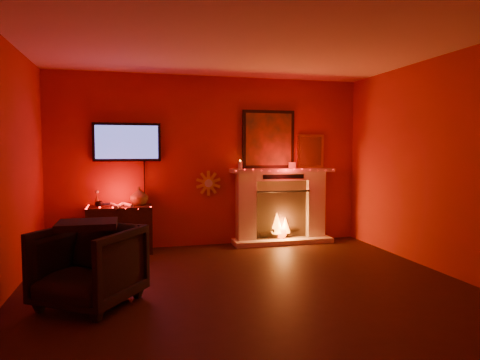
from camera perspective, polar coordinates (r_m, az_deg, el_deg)
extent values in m
plane|color=black|center=(4.69, 1.91, -15.05)|extent=(5.00, 5.00, 0.00)
plane|color=silver|center=(4.58, 1.99, 18.80)|extent=(5.00, 5.00, 0.00)
plane|color=#AA301B|center=(6.87, -3.87, 2.50)|extent=(5.00, 0.00, 5.00)
plane|color=#AA301B|center=(2.15, 20.79, -1.09)|extent=(5.00, 0.00, 5.00)
plane|color=#AA301B|center=(5.66, 27.05, 1.75)|extent=(0.00, 5.00, 5.00)
cube|color=beige|center=(7.13, 5.70, -8.07)|extent=(1.65, 0.40, 0.08)
cube|color=beige|center=(6.95, 0.80, -4.05)|extent=(0.30, 0.22, 0.95)
cube|color=beige|center=(7.35, 9.90, -3.67)|extent=(0.30, 0.22, 0.95)
cube|color=beige|center=(7.07, 5.51, 0.51)|extent=(1.50, 0.22, 0.14)
cube|color=beige|center=(7.01, 5.68, 1.29)|extent=(1.72, 0.34, 0.06)
cube|color=#825F4C|center=(7.18, 5.32, -3.81)|extent=(0.90, 0.10, 0.95)
cube|color=black|center=(7.03, 5.81, -4.69)|extent=(0.90, 0.02, 0.78)
cylinder|color=black|center=(7.13, 4.78, -7.24)|extent=(0.55, 0.09, 0.09)
cylinder|color=black|center=(7.20, 6.09, -6.65)|extent=(0.51, 0.18, 0.08)
cone|color=orange|center=(7.11, 4.94, -5.72)|extent=(0.20, 0.20, 0.34)
cone|color=orange|center=(7.17, 6.05, -5.97)|extent=(0.16, 0.16, 0.26)
sphere|color=#FF3F07|center=(7.16, 5.54, -7.03)|extent=(0.18, 0.18, 0.18)
cube|color=black|center=(7.07, 3.80, 5.42)|extent=(0.88, 0.05, 0.95)
cube|color=#B84E18|center=(7.04, 3.87, 5.43)|extent=(0.78, 0.01, 0.85)
cube|color=gold|center=(7.34, 9.38, 3.80)|extent=(0.46, 0.04, 0.56)
cube|color=olive|center=(7.32, 9.44, 3.80)|extent=(0.38, 0.01, 0.48)
cylinder|color=beige|center=(6.85, 0.02, 2.00)|extent=(0.07, 0.07, 0.12)
cube|color=beige|center=(7.10, 6.97, 1.96)|extent=(0.12, 0.01, 0.10)
cube|color=black|center=(6.71, -14.83, 4.90)|extent=(1.00, 0.06, 0.58)
cube|color=#4F5ACC|center=(6.68, -14.84, 4.91)|extent=(0.92, 0.01, 0.50)
cylinder|color=black|center=(6.75, -12.62, -0.34)|extent=(0.02, 0.02, 0.66)
cylinder|color=gold|center=(6.86, -4.23, -0.43)|extent=(0.20, 0.03, 0.20)
cylinder|color=beige|center=(6.84, -4.21, -0.44)|extent=(0.13, 0.01, 0.13)
cube|color=black|center=(6.62, -15.69, -6.39)|extent=(0.92, 0.46, 0.70)
imported|color=brown|center=(6.60, -13.32, -2.07)|extent=(0.27, 0.27, 0.28)
imported|color=black|center=(6.52, -18.28, -3.10)|extent=(0.11, 0.11, 0.09)
cylinder|color=beige|center=(6.48, -16.39, -3.27)|extent=(0.17, 0.38, 0.05)
cylinder|color=beige|center=(6.40, -15.83, -3.35)|extent=(0.12, 0.38, 0.05)
cylinder|color=beige|center=(6.52, -14.83, -3.21)|extent=(0.19, 0.37, 0.05)
cube|color=#551B18|center=(6.55, -17.78, -3.31)|extent=(0.20, 0.14, 0.03)
cube|color=#1C2E41|center=(6.55, -17.69, -3.06)|extent=(0.17, 0.12, 0.02)
imported|color=black|center=(4.53, -19.49, -10.77)|extent=(1.18, 1.19, 0.79)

